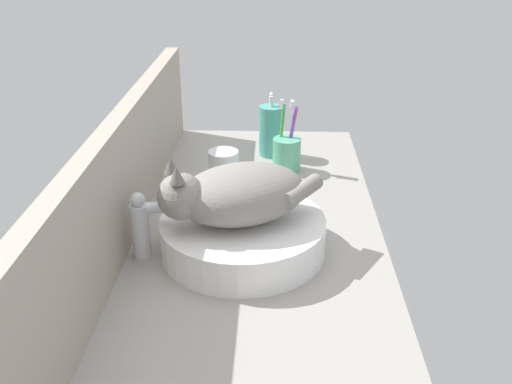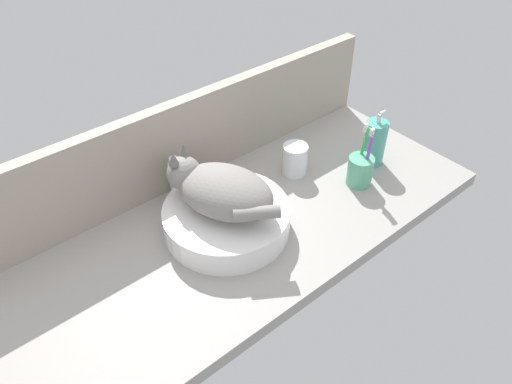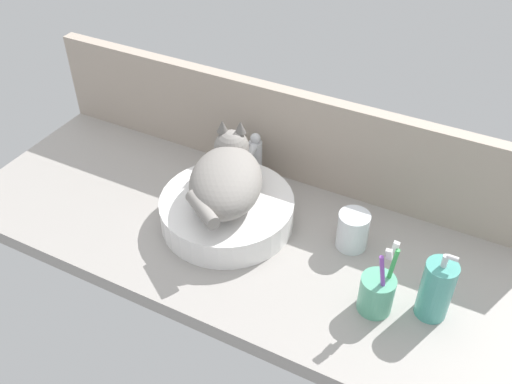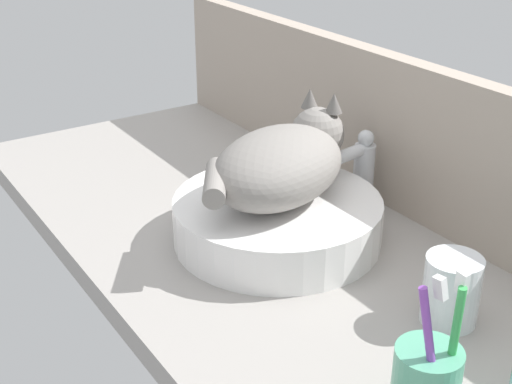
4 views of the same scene
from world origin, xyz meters
The scene contains 8 objects.
ground_plane centered at (0.00, 0.00, -2.00)cm, with size 137.03×55.15×4.00cm, color #9E9993.
backsplash_panel centered at (0.00, 25.78, 12.80)cm, with size 137.03×3.60×25.60cm, color #AD9E8E.
sink_basin centered at (-2.18, 1.36, 3.54)cm, with size 32.48×32.48×7.08cm, color white.
cat centered at (-2.78, 2.59, 12.83)cm, with size 25.33×30.96×14.00cm.
faucet centered at (-4.46, 19.85, 7.30)cm, with size 4.12×11.86×13.60cm.
soap_dispenser centered at (49.18, -3.58, 7.08)cm, with size 6.60×6.60×17.28cm.
toothbrush_cup centered at (38.50, -7.79, 4.75)cm, with size 7.27×7.27×18.71cm.
water_glass centered at (27.64, 7.71, 4.01)cm, with size 7.37×7.37×9.32cm.
Camera 1 is at (-99.41, -4.62, 59.86)cm, focal length 40.00 mm.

